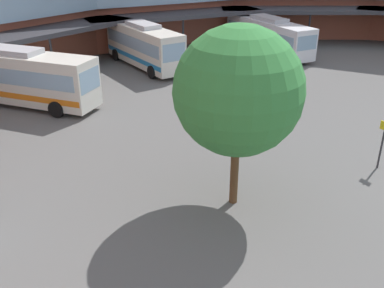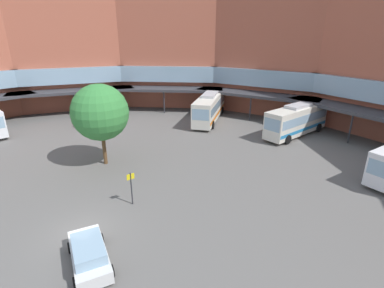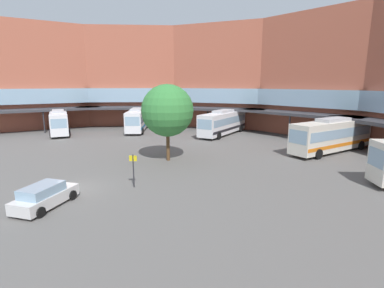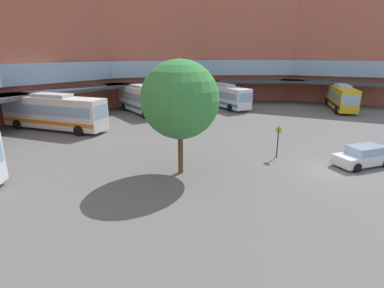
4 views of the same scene
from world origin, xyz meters
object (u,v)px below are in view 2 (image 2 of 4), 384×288
Objects in this scene: plaza_tree at (100,113)px; bus_2 at (210,107)px; bus_1 at (99,106)px; bus_5 at (297,120)px; stop_sign_post at (131,185)px; parked_car at (89,254)px.

bus_2 is at bearing 72.61° from plaza_tree.
bus_5 reaches higher than bus_1.
plaza_tree is 9.13m from stop_sign_post.
plaza_tree is (-6.96, 11.95, 4.48)m from parked_car.
bus_5 is 23.78m from stop_sign_post.
bus_2 is at bearing -73.58° from bus_5.
stop_sign_post is at bearing -2.98° from bus_2.
plaza_tree is at bearing 6.79° from bus_1.
bus_2 is 19.44m from plaza_tree.
plaza_tree is at bearing -18.33° from bus_5.
bus_5 is at bearing 60.47° from stop_sign_post.
plaza_tree reaches higher than bus_1.
bus_5 is (12.13, -3.31, -0.02)m from bus_2.
stop_sign_post is at bearing -37.35° from parked_car.
parked_car is at bearing -1.66° from bus_2.
stop_sign_post reaches higher than parked_car.
parked_car is 6.36m from stop_sign_post.
bus_1 reaches higher than parked_car.
stop_sign_post is at bearing 10.38° from bus_1.
bus_5 is 23.53m from plaza_tree.
stop_sign_post is at bearing -42.83° from plaza_tree.
stop_sign_post is (-11.72, -20.68, -0.42)m from bus_5.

